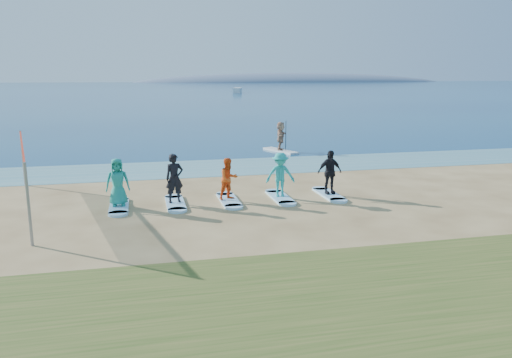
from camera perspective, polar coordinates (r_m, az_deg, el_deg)
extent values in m
plane|color=tan|center=(17.22, 3.08, -4.85)|extent=(600.00, 600.00, 0.00)
plane|color=teal|center=(27.18, -3.10, 1.39)|extent=(600.00, 600.00, 0.00)
plane|color=navy|center=(175.95, -11.83, 10.04)|extent=(600.00, 600.00, 0.00)
ellipsoid|color=slate|center=(331.20, 4.43, 11.01)|extent=(220.00, 56.00, 18.00)
cylinder|color=gray|center=(15.90, -24.56, -2.68)|extent=(0.09, 0.09, 2.50)
cylinder|color=gray|center=(24.74, -25.10, 2.16)|extent=(0.09, 0.09, 2.50)
cube|color=black|center=(20.19, -25.05, 2.07)|extent=(1.96, 8.80, 1.00)
cube|color=red|center=(20.12, -25.18, 3.53)|extent=(1.99, 8.80, 0.10)
cube|color=silver|center=(32.60, 2.81, 3.25)|extent=(1.73, 3.05, 0.12)
imported|color=tan|center=(32.47, 2.83, 4.94)|extent=(1.16, 1.77, 1.82)
cube|color=silver|center=(135.59, -2.14, 9.80)|extent=(3.39, 5.76, 1.38)
cube|color=#A4DDFF|center=(19.60, -15.39, -3.05)|extent=(0.70, 2.20, 0.09)
imported|color=teal|center=(19.38, -15.54, -0.35)|extent=(0.90, 0.60, 1.80)
cube|color=#A4DDFF|center=(19.61, -9.21, -2.76)|extent=(0.70, 2.20, 0.09)
imported|color=black|center=(19.39, -9.30, 0.08)|extent=(0.76, 0.57, 1.90)
cube|color=#A4DDFF|center=(19.86, -3.11, -2.44)|extent=(0.70, 2.20, 0.09)
imported|color=#E25117|center=(19.66, -3.14, 0.03)|extent=(0.98, 0.89, 1.65)
cube|color=#A4DDFF|center=(20.32, 2.77, -2.10)|extent=(0.70, 2.20, 0.09)
imported|color=teal|center=(20.11, 2.79, 0.50)|extent=(1.24, 0.82, 1.79)
cube|color=#A4DDFF|center=(20.98, 8.33, -1.76)|extent=(0.70, 2.20, 0.09)
imported|color=black|center=(20.78, 8.41, 0.79)|extent=(1.10, 0.54, 1.81)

